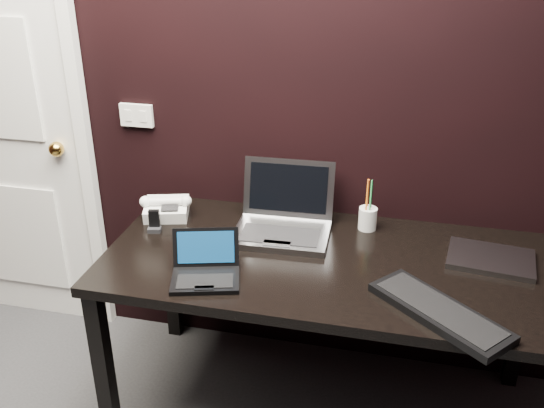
% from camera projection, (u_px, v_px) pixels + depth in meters
% --- Properties ---
extents(wall_back, '(4.00, 0.00, 4.00)m').
position_uv_depth(wall_back, '(275.00, 82.00, 2.46)').
color(wall_back, black).
rests_on(wall_back, ground).
extents(wall_switch, '(0.15, 0.02, 0.10)m').
position_uv_depth(wall_switch, '(137.00, 115.00, 2.65)').
color(wall_switch, silver).
rests_on(wall_switch, wall_back).
extents(desk, '(1.70, 0.80, 0.74)m').
position_uv_depth(desk, '(328.00, 276.00, 2.32)').
color(desk, black).
rests_on(desk, ground).
extents(netbook, '(0.29, 0.27, 0.15)m').
position_uv_depth(netbook, '(205.00, 270.00, 2.15)').
color(netbook, black).
rests_on(netbook, desk).
extents(silver_laptop, '(0.39, 0.36, 0.26)m').
position_uv_depth(silver_laptop, '(283.00, 221.00, 2.46)').
color(silver_laptop, gray).
rests_on(silver_laptop, desk).
extents(ext_keyboard, '(0.47, 0.44, 0.03)m').
position_uv_depth(ext_keyboard, '(439.00, 312.00, 1.96)').
color(ext_keyboard, black).
rests_on(ext_keyboard, desk).
extents(closed_laptop, '(0.34, 0.26, 0.02)m').
position_uv_depth(closed_laptop, '(491.00, 259.00, 2.27)').
color(closed_laptop, gray).
rests_on(closed_laptop, desk).
extents(desk_phone, '(0.23, 0.21, 0.11)m').
position_uv_depth(desk_phone, '(167.00, 208.00, 2.59)').
color(desk_phone, silver).
rests_on(desk_phone, desk).
extents(mobile_phone, '(0.06, 0.05, 0.09)m').
position_uv_depth(mobile_phone, '(154.00, 223.00, 2.48)').
color(mobile_phone, black).
rests_on(mobile_phone, desk).
extents(pen_cup, '(0.10, 0.10, 0.22)m').
position_uv_depth(pen_cup, '(368.00, 218.00, 2.48)').
color(pen_cup, silver).
rests_on(pen_cup, desk).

